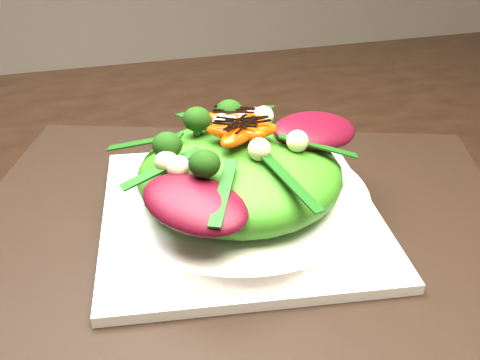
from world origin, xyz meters
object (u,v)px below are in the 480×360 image
object	(u,v)px
lettuce_mound	(240,174)
orange_segment	(237,126)
dining_table	(243,192)
salad_bowl	(240,201)
placemat	(240,219)
plate_base	(240,213)

from	to	relation	value
lettuce_mound	orange_segment	world-z (taller)	orange_segment
dining_table	salad_bowl	bearing A→B (deg)	-108.43
placemat	salad_bowl	size ratio (longest dim) A/B	2.14
salad_bowl	placemat	bearing A→B (deg)	45.00
plate_base	orange_segment	world-z (taller)	orange_segment
plate_base	lettuce_mound	bearing A→B (deg)	63.43
plate_base	salad_bowl	xyz separation A→B (m)	(0.00, 0.00, 0.01)
placemat	salad_bowl	distance (m)	0.02
dining_table	plate_base	distance (m)	0.09
plate_base	lettuce_mound	size ratio (longest dim) A/B	1.37
dining_table	salad_bowl	distance (m)	0.10
dining_table	salad_bowl	size ratio (longest dim) A/B	6.15
lettuce_mound	orange_segment	xyz separation A→B (m)	(0.00, 0.02, 0.04)
dining_table	lettuce_mound	xyz separation A→B (m)	(-0.03, -0.09, 0.08)
orange_segment	dining_table	bearing A→B (deg)	68.34
plate_base	orange_segment	distance (m)	0.09
dining_table	orange_segment	xyz separation A→B (m)	(-0.03, -0.06, 0.12)
placemat	plate_base	size ratio (longest dim) A/B	2.02
lettuce_mound	orange_segment	distance (m)	0.05
placemat	orange_segment	world-z (taller)	orange_segment
placemat	orange_segment	distance (m)	0.10
salad_bowl	lettuce_mound	xyz separation A→B (m)	(0.00, 0.00, 0.03)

